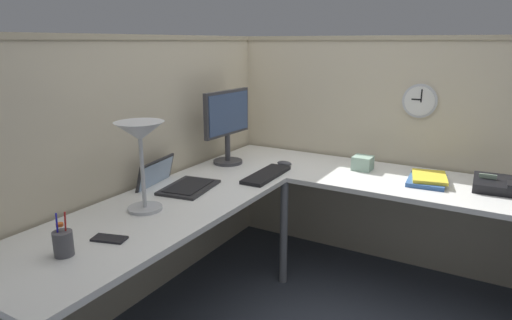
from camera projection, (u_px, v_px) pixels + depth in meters
ground_plane at (294, 300)px, 2.71m from camera, size 6.80×6.80×0.00m
cubicle_wall_back at (139, 171)px, 2.62m from camera, size 2.57×0.12×1.58m
cubicle_wall_right at (383, 151)px, 3.10m from camera, size 0.12×2.37×1.58m
desk at (294, 214)px, 2.40m from camera, size 2.35×2.15×0.73m
monitor at (227, 121)px, 2.96m from camera, size 0.46×0.20×0.50m
laptop at (174, 183)px, 2.53m from camera, size 0.40×0.43×0.22m
keyboard at (266, 175)px, 2.73m from camera, size 0.43×0.15×0.02m
computer_mouse at (284, 163)px, 2.96m from camera, size 0.06×0.10×0.03m
desk_lamp_dome at (140, 139)px, 2.10m from camera, size 0.24×0.24×0.44m
pen_cup at (63, 243)px, 1.72m from camera, size 0.08×0.08×0.18m
cell_phone at (109, 239)px, 1.86m from camera, size 0.11×0.16×0.01m
office_phone at (494, 185)px, 2.45m from camera, size 0.20×0.21×0.11m
book_stack at (428, 179)px, 2.61m from camera, size 0.31×0.24×0.04m
tissue_box at (363, 163)px, 2.87m from camera, size 0.12×0.12×0.09m
wall_clock at (420, 101)px, 2.86m from camera, size 0.04×0.22×0.22m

